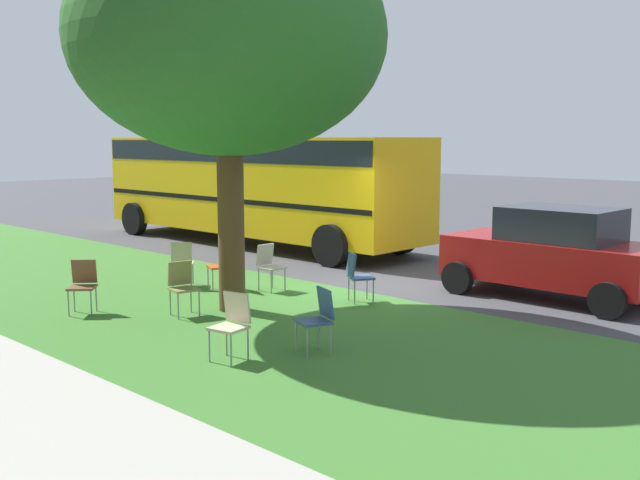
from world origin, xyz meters
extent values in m
plane|color=#424247|center=(0.00, 0.00, 0.00)|extent=(80.00, 80.00, 0.00)
cube|color=#3D752D|center=(0.00, 3.20, 0.00)|extent=(48.00, 6.00, 0.01)
cylinder|color=brown|center=(0.42, 2.83, 1.62)|extent=(0.44, 0.44, 3.23)
ellipsoid|color=#2D6B28|center=(0.42, 2.83, 4.46)|extent=(5.10, 5.10, 3.77)
cube|color=#C64C1E|center=(1.90, 1.93, 0.44)|extent=(0.55, 0.54, 0.04)
cube|color=#C64C1E|center=(1.83, 1.77, 0.68)|extent=(0.40, 0.24, 0.40)
cylinder|color=gray|center=(2.14, 2.01, 0.21)|extent=(0.02, 0.02, 0.42)
cylinder|color=gray|center=(1.81, 2.16, 0.21)|extent=(0.02, 0.02, 0.42)
cylinder|color=gray|center=(2.00, 1.70, 0.21)|extent=(0.02, 0.02, 0.42)
cylinder|color=gray|center=(1.67, 1.85, 0.21)|extent=(0.02, 0.02, 0.42)
cube|color=olive|center=(0.65, 3.64, 0.44)|extent=(0.49, 0.50, 0.04)
cube|color=olive|center=(0.82, 3.60, 0.68)|extent=(0.18, 0.41, 0.40)
cylinder|color=gray|center=(0.52, 3.85, 0.21)|extent=(0.02, 0.02, 0.42)
cylinder|color=gray|center=(0.44, 3.50, 0.21)|extent=(0.02, 0.02, 0.42)
cylinder|color=gray|center=(0.85, 3.77, 0.21)|extent=(0.02, 0.02, 0.42)
cylinder|color=gray|center=(0.77, 3.42, 0.21)|extent=(0.02, 0.02, 0.42)
cube|color=#ADA393|center=(1.07, 1.33, 0.44)|extent=(0.41, 0.43, 0.04)
cube|color=#ADA393|center=(1.25, 1.33, 0.68)|extent=(0.09, 0.40, 0.40)
cylinder|color=gray|center=(0.90, 1.51, 0.21)|extent=(0.02, 0.02, 0.42)
cylinder|color=gray|center=(0.91, 1.15, 0.21)|extent=(0.02, 0.02, 0.42)
cylinder|color=gray|center=(1.24, 1.51, 0.21)|extent=(0.02, 0.02, 0.42)
cylinder|color=gray|center=(1.25, 1.15, 0.21)|extent=(0.02, 0.02, 0.42)
cube|color=beige|center=(-1.76, 4.70, 0.44)|extent=(0.49, 0.47, 0.04)
cube|color=beige|center=(-1.73, 4.52, 0.68)|extent=(0.41, 0.16, 0.40)
cylinder|color=gray|center=(-1.62, 4.90, 0.21)|extent=(0.02, 0.02, 0.42)
cylinder|color=gray|center=(-1.97, 4.83, 0.21)|extent=(0.02, 0.02, 0.42)
cylinder|color=gray|center=(-1.55, 4.56, 0.21)|extent=(0.02, 0.02, 0.42)
cylinder|color=gray|center=(-1.91, 4.50, 0.21)|extent=(0.02, 0.02, 0.42)
cube|color=brown|center=(1.98, 4.71, 0.44)|extent=(0.58, 0.58, 0.04)
cube|color=brown|center=(2.11, 4.59, 0.68)|extent=(0.33, 0.35, 0.40)
cylinder|color=gray|center=(1.97, 4.96, 0.21)|extent=(0.02, 0.02, 0.42)
cylinder|color=gray|center=(1.73, 4.69, 0.21)|extent=(0.02, 0.02, 0.42)
cylinder|color=gray|center=(2.22, 4.73, 0.21)|extent=(0.02, 0.02, 0.42)
cylinder|color=gray|center=(1.98, 4.46, 0.21)|extent=(0.02, 0.02, 0.42)
cube|color=#335184|center=(-0.76, 0.89, 0.44)|extent=(0.57, 0.56, 0.04)
cube|color=#335184|center=(-0.66, 1.04, 0.68)|extent=(0.38, 0.28, 0.40)
cylinder|color=gray|center=(-1.00, 0.84, 0.21)|extent=(0.02, 0.02, 0.42)
cylinder|color=gray|center=(-0.70, 0.65, 0.21)|extent=(0.02, 0.02, 0.42)
cylinder|color=gray|center=(-0.82, 1.13, 0.21)|extent=(0.02, 0.02, 0.42)
cylinder|color=gray|center=(-0.52, 0.94, 0.21)|extent=(0.02, 0.02, 0.42)
cube|color=beige|center=(2.71, 2.18, 0.44)|extent=(0.58, 0.58, 0.04)
cube|color=beige|center=(2.57, 2.30, 0.68)|extent=(0.33, 0.36, 0.40)
cylinder|color=gray|center=(2.72, 1.94, 0.21)|extent=(0.02, 0.02, 0.42)
cylinder|color=gray|center=(2.95, 2.21, 0.21)|extent=(0.02, 0.02, 0.42)
cylinder|color=gray|center=(2.46, 2.16, 0.21)|extent=(0.02, 0.02, 0.42)
cylinder|color=gray|center=(2.70, 2.43, 0.21)|extent=(0.02, 0.02, 0.42)
cube|color=#335184|center=(-2.32, 3.71, 0.44)|extent=(0.54, 0.52, 0.04)
cube|color=#335184|center=(-2.39, 3.54, 0.68)|extent=(0.40, 0.22, 0.40)
cylinder|color=gray|center=(-2.10, 3.80, 0.21)|extent=(0.02, 0.02, 0.42)
cylinder|color=gray|center=(-2.43, 3.93, 0.21)|extent=(0.02, 0.02, 0.42)
cylinder|color=gray|center=(-2.22, 3.48, 0.21)|extent=(0.02, 0.02, 0.42)
cylinder|color=gray|center=(-2.55, 3.61, 0.21)|extent=(0.02, 0.02, 0.42)
cube|color=maroon|center=(-3.00, -1.74, 0.68)|extent=(3.70, 1.64, 0.76)
cube|color=#1E232B|center=(-3.15, -1.74, 1.33)|extent=(1.90, 1.44, 0.64)
cylinder|color=black|center=(-1.60, -0.87, 0.30)|extent=(0.60, 0.18, 0.60)
cylinder|color=black|center=(-1.60, -2.61, 0.30)|extent=(0.60, 0.18, 0.60)
cylinder|color=black|center=(-4.40, -0.87, 0.30)|extent=(0.60, 0.18, 0.60)
cube|color=yellow|center=(6.05, -2.63, 1.63)|extent=(10.40, 2.44, 2.50)
cube|color=black|center=(6.05, -2.63, 1.28)|extent=(10.30, 2.46, 0.12)
cube|color=black|center=(6.05, -2.63, 2.53)|extent=(10.30, 2.46, 0.56)
cylinder|color=black|center=(10.05, -1.37, 0.48)|extent=(0.96, 0.28, 0.96)
cylinder|color=black|center=(10.05, -3.89, 0.48)|extent=(0.96, 0.28, 0.96)
cylinder|color=black|center=(2.05, -1.37, 0.48)|extent=(0.96, 0.28, 0.96)
cylinder|color=black|center=(2.05, -3.89, 0.48)|extent=(0.96, 0.28, 0.96)
camera|label=1|loc=(-8.92, 10.50, 2.85)|focal=41.02mm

